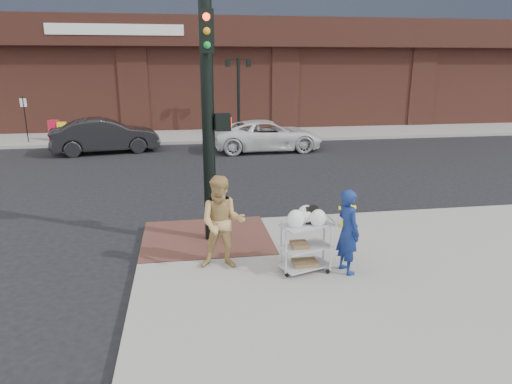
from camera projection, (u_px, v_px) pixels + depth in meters
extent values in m
plane|color=black|center=(239.00, 258.00, 9.39)|extent=(220.00, 220.00, 0.00)
cube|color=gray|center=(331.00, 106.00, 41.68)|extent=(65.00, 36.00, 0.15)
cube|color=brown|center=(207.00, 237.00, 10.11)|extent=(2.80, 2.40, 0.01)
cylinder|color=black|center=(239.00, 96.00, 24.31)|extent=(0.16, 0.16, 4.00)
cube|color=black|center=(238.00, 59.00, 23.79)|extent=(1.20, 0.06, 0.06)
cube|color=black|center=(228.00, 63.00, 23.76)|extent=(0.22, 0.22, 0.35)
cube|color=black|center=(249.00, 63.00, 23.93)|extent=(0.22, 0.22, 0.35)
cylinder|color=black|center=(25.00, 119.00, 22.00)|extent=(0.05, 0.05, 2.20)
cylinder|color=black|center=(208.00, 125.00, 9.35)|extent=(0.26, 0.26, 5.00)
cube|color=black|center=(223.00, 122.00, 9.39)|extent=(0.32, 0.28, 0.34)
cube|color=#FF260C|center=(230.00, 122.00, 9.41)|extent=(0.02, 0.18, 0.22)
cube|color=black|center=(206.00, 31.00, 8.60)|extent=(0.28, 0.18, 0.80)
imported|color=navy|center=(348.00, 231.00, 8.25)|extent=(0.50, 0.65, 1.58)
imported|color=tan|center=(222.00, 223.00, 8.42)|extent=(0.95, 0.79, 1.77)
imported|color=black|center=(105.00, 136.00, 20.26)|extent=(4.84, 2.47, 1.52)
imported|color=silver|center=(268.00, 136.00, 20.73)|extent=(5.04, 2.41, 1.39)
cube|color=#ADADB3|center=(306.00, 225.00, 8.25)|extent=(1.00, 0.75, 0.03)
cube|color=#ADADB3|center=(306.00, 247.00, 8.36)|extent=(1.00, 0.75, 0.03)
cube|color=#ADADB3|center=(305.00, 265.00, 8.46)|extent=(1.00, 0.75, 0.03)
cube|color=black|center=(311.00, 216.00, 8.27)|extent=(0.22, 0.14, 0.32)
cube|color=brown|center=(299.00, 245.00, 8.33)|extent=(0.30, 0.34, 0.08)
cube|color=brown|center=(305.00, 263.00, 8.45)|extent=(0.46, 0.36, 0.07)
cylinder|color=#F7F214|center=(346.00, 224.00, 10.80)|extent=(0.29, 0.29, 0.08)
cylinder|color=#F7F214|center=(347.00, 210.00, 10.70)|extent=(0.20, 0.20, 0.63)
sphere|color=#F7F214|center=(348.00, 196.00, 10.60)|extent=(0.22, 0.22, 0.22)
cylinder|color=#F7F214|center=(347.00, 208.00, 10.68)|extent=(0.41, 0.09, 0.09)
cube|color=red|center=(54.00, 130.00, 22.74)|extent=(0.51, 0.49, 1.00)
cube|color=#FFF21C|center=(63.00, 132.00, 22.46)|extent=(0.39, 0.36, 0.93)
cube|color=navy|center=(97.00, 131.00, 22.70)|extent=(0.44, 0.41, 0.93)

